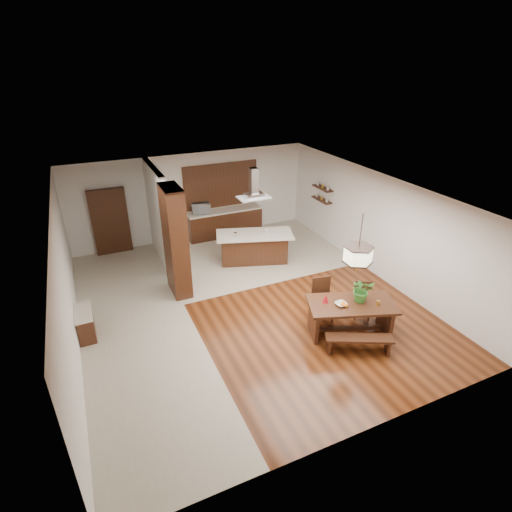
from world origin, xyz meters
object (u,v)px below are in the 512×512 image
dining_chair_right (362,301)px  microwave (201,208)px  fruit_bowl (341,304)px  island_cup (267,230)px  dining_table (351,311)px  hallway_console (85,324)px  pendant_lantern (359,244)px  range_hood (254,183)px  dining_bench (358,345)px  kitchen_island (254,247)px  dining_chair_left (323,300)px  foliage_plant (362,290)px

dining_chair_right → microwave: microwave is taller
fruit_bowl → island_cup: island_cup is taller
dining_table → dining_chair_right: (0.65, 0.39, -0.14)m
hallway_console → pendant_lantern: (5.46, -2.36, 1.93)m
fruit_bowl → range_hood: size_ratio=0.28×
dining_chair_right → fruit_bowl: dining_chair_right is taller
dining_bench → fruit_bowl: size_ratio=5.68×
island_cup → microwave: size_ratio=0.20×
dining_bench → dining_chair_right: 1.38m
hallway_console → kitchen_island: (4.94, 1.77, 0.16)m
pendant_lantern → range_hood: (-0.52, 4.13, 0.22)m
dining_table → dining_chair_right: bearing=31.0°
dining_chair_right → dining_table: bearing=-119.2°
hallway_console → dining_chair_right: size_ratio=0.99×
dining_chair_left → kitchen_island: (-0.27, 3.42, -0.04)m
microwave → dining_bench: bearing=-72.6°
foliage_plant → fruit_bowl: size_ratio=2.20×
foliage_plant → dining_table: bearing=-179.5°
pendant_lantern → range_hood: bearing=97.2°
dining_bench → pendant_lantern: (0.23, 0.65, 2.05)m
microwave → fruit_bowl: bearing=-71.9°
dining_bench → island_cup: 4.78m
dining_table → kitchen_island: kitchen_island is taller
dining_table → range_hood: (-0.52, 4.13, 1.88)m
hallway_console → microwave: microwave is taller
dining_chair_right → island_cup: (-0.78, 3.68, 0.54)m
dining_bench → foliage_plant: bearing=54.5°
dining_chair_left → island_cup: 3.39m
foliage_plant → island_cup: size_ratio=4.69×
hallway_console → fruit_bowl: 5.71m
dining_table → dining_chair_left: (-0.25, 0.71, -0.06)m
dining_table → fruit_bowl: 0.36m
fruit_bowl → kitchen_island: bearing=93.5°
dining_chair_right → microwave: 6.39m
dining_bench → kitchen_island: bearing=93.5°
dining_table → fruit_bowl: bearing=174.2°
hallway_console → dining_chair_right: (6.10, -1.97, 0.13)m
dining_chair_right → kitchen_island: size_ratio=0.36×
dining_chair_right → pendant_lantern: size_ratio=0.68×
fruit_bowl → island_cup: 4.05m
island_cup → kitchen_island: bearing=170.9°
dining_bench → dining_chair_right: dining_chair_right is taller
fruit_bowl → range_hood: 4.43m
dining_chair_left → dining_chair_right: 0.96m
foliage_plant → range_hood: (-0.76, 4.13, 1.40)m
kitchen_island → pendant_lantern: bearing=-64.6°
range_hood → dining_table: bearing=-82.8°
kitchen_island → island_cup: size_ratio=21.06×
foliage_plant → kitchen_island: bearing=100.4°
dining_table → dining_chair_left: bearing=109.6°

